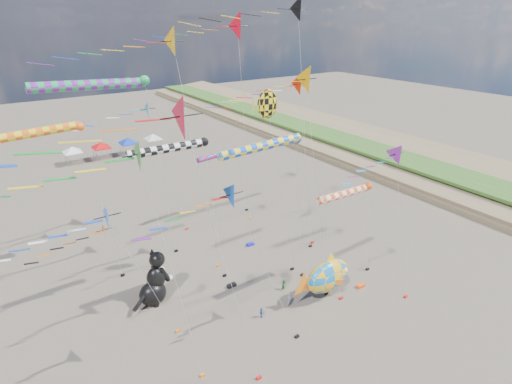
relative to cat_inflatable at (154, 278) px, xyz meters
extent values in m
plane|color=brown|center=(8.01, -15.32, -2.60)|extent=(260.00, 260.00, 0.00)
cone|color=#1B831E|center=(-2.08, -10.12, 14.89)|extent=(2.00, 2.14, 2.21)
cylinder|color=#B2B2B2|center=(-1.25, -10.12, 6.15)|extent=(1.69, 0.02, 17.49)
cube|color=black|center=(-0.41, -10.12, -2.50)|extent=(0.36, 0.24, 0.20)
cone|color=black|center=(16.00, -0.86, 22.52)|extent=(2.31, 2.47, 2.55)
cylinder|color=#B2B2B2|center=(17.16, -0.86, 9.96)|extent=(2.35, 0.02, 25.12)
cube|color=black|center=(18.33, -0.86, -2.50)|extent=(0.36, 0.24, 0.20)
cone|color=blue|center=(4.34, -11.03, 11.40)|extent=(1.84, 1.97, 2.03)
cylinder|color=#B2B2B2|center=(6.11, -11.03, 4.40)|extent=(3.55, 0.02, 14.00)
cube|color=black|center=(7.87, -11.03, -2.50)|extent=(0.36, 0.24, 0.20)
cone|color=red|center=(16.88, -0.39, 15.99)|extent=(2.12, 2.27, 2.34)
cylinder|color=#B2B2B2|center=(17.97, -0.39, 6.70)|extent=(2.19, 0.02, 18.59)
cube|color=black|center=(19.05, -0.39, -2.50)|extent=(0.36, 0.24, 0.20)
cone|color=purple|center=(16.49, -12.85, 12.58)|extent=(1.59, 1.71, 1.76)
cylinder|color=#B2B2B2|center=(18.10, -12.85, 4.99)|extent=(3.24, 0.02, 15.18)
cube|color=black|center=(19.71, -12.85, -2.50)|extent=(0.36, 0.24, 0.20)
cone|color=#F9B112|center=(5.88, 1.69, 20.08)|extent=(2.46, 2.64, 2.72)
cylinder|color=#B2B2B2|center=(6.71, 1.69, 8.74)|extent=(1.70, 0.02, 22.68)
cube|color=black|center=(7.55, 1.69, -2.50)|extent=(0.36, 0.24, 0.20)
cone|color=blue|center=(-2.52, -4.87, 10.03)|extent=(1.81, 1.94, 2.00)
cylinder|color=#B2B2B2|center=(-1.29, -4.87, 3.72)|extent=(2.48, 0.02, 12.63)
cube|color=black|center=(-0.06, -4.87, -2.50)|extent=(0.36, 0.24, 0.20)
cone|color=red|center=(14.91, 8.94, 20.99)|extent=(3.10, 3.32, 3.42)
cylinder|color=#B2B2B2|center=(15.69, 8.94, 9.19)|extent=(1.60, 0.02, 23.58)
cube|color=black|center=(16.48, 8.94, -2.50)|extent=(0.36, 0.24, 0.20)
cone|color=#F9A706|center=(11.49, -8.25, 17.84)|extent=(2.01, 2.15, 2.22)
cylinder|color=#B2B2B2|center=(12.65, -8.25, 7.62)|extent=(2.34, 0.02, 20.44)
cube|color=black|center=(13.81, -8.25, -2.50)|extent=(0.36, 0.24, 0.20)
cone|color=#10A3BE|center=(6.54, 10.97, 12.94)|extent=(1.76, 1.89, 1.95)
cylinder|color=#B2B2B2|center=(7.41, 10.97, 5.17)|extent=(1.76, 0.02, 15.54)
cube|color=black|center=(8.28, 10.97, -2.50)|extent=(0.36, 0.24, 0.20)
cone|color=red|center=(-1.01, -12.65, 17.27)|extent=(2.44, 2.61, 2.69)
cylinder|color=#B2B2B2|center=(0.94, -12.65, 7.34)|extent=(3.92, 0.02, 19.87)
cube|color=black|center=(2.89, -12.65, -2.50)|extent=(0.36, 0.24, 0.20)
cone|color=orange|center=(-2.57, 3.36, 4.40)|extent=(1.49, 1.59, 1.64)
cylinder|color=#B2B2B2|center=(-0.75, 3.36, 0.90)|extent=(3.65, 0.02, 7.01)
cube|color=black|center=(1.06, 3.36, -2.50)|extent=(0.36, 0.24, 0.20)
cylinder|color=red|center=(13.12, 11.25, 6.21)|extent=(5.55, 0.65, 0.65)
sphere|color=red|center=(15.89, 11.25, 6.21)|extent=(0.68, 0.68, 0.68)
cylinder|color=#B2B2B2|center=(16.64, 11.25, 1.81)|extent=(1.52, 0.02, 8.81)
cube|color=black|center=(17.39, 11.25, -2.50)|extent=(0.36, 0.24, 0.20)
cylinder|color=#1C9D51|center=(-1.35, 6.95, 16.45)|extent=(9.77, 0.90, 0.90)
sphere|color=#1C9D51|center=(3.53, 6.95, 16.45)|extent=(0.95, 0.95, 0.95)
cylinder|color=#B2B2B2|center=(4.28, 6.95, 6.92)|extent=(1.52, 0.02, 19.04)
cube|color=black|center=(5.03, 6.95, -2.50)|extent=(0.36, 0.24, 0.20)
cylinder|color=#FF6215|center=(-6.32, 5.69, 13.28)|extent=(6.78, 0.72, 0.72)
sphere|color=#FF6215|center=(-2.93, 5.69, 13.28)|extent=(0.76, 0.76, 0.76)
cylinder|color=#B2B2B2|center=(-2.18, 5.69, 5.34)|extent=(1.52, 0.02, 15.88)
cube|color=black|center=(-1.43, 5.69, -2.50)|extent=(0.36, 0.24, 0.20)
cylinder|color=blue|center=(8.59, -4.65, 12.16)|extent=(7.54, 0.75, 0.75)
sphere|color=blue|center=(12.36, -4.65, 12.16)|extent=(0.79, 0.79, 0.79)
cylinder|color=#B2B2B2|center=(13.11, -4.65, 4.78)|extent=(1.52, 0.02, 14.76)
cube|color=black|center=(13.86, -4.65, -2.50)|extent=(0.36, 0.24, 0.20)
cylinder|color=#F04D11|center=(15.50, -7.75, 7.35)|extent=(6.37, 0.68, 0.68)
sphere|color=#F04D11|center=(18.68, -7.75, 7.35)|extent=(0.72, 0.72, 0.72)
cylinder|color=#B2B2B2|center=(19.43, -7.75, 2.38)|extent=(1.52, 0.02, 9.95)
cube|color=black|center=(20.18, -7.75, -2.50)|extent=(0.36, 0.24, 0.20)
cylinder|color=black|center=(2.33, -0.24, 11.96)|extent=(6.72, 0.74, 0.74)
sphere|color=black|center=(5.69, -0.24, 11.96)|extent=(0.77, 0.77, 0.77)
cylinder|color=#B2B2B2|center=(6.44, -0.24, 4.68)|extent=(1.52, 0.02, 14.55)
cube|color=black|center=(7.19, -0.24, -2.50)|extent=(0.36, 0.24, 0.20)
ellipsoid|color=yellow|center=(11.67, -1.24, 14.69)|extent=(2.20, 0.40, 2.64)
cone|color=yellow|center=(10.17, -1.24, 14.69)|extent=(0.12, 1.80, 1.80)
cylinder|color=#B2B2B2|center=(12.67, -2.24, 6.05)|extent=(2.03, 2.03, 17.29)
cube|color=black|center=(13.67, -3.24, -2.50)|extent=(0.36, 0.24, 0.20)
ellipsoid|color=#1273B6|center=(13.47, -8.56, -0.18)|extent=(4.93, 2.22, 3.22)
cone|color=orange|center=(10.68, -8.56, -0.18)|extent=(2.36, 0.27, 2.36)
cone|color=yellow|center=(13.68, -8.56, 1.43)|extent=(1.72, 0.21, 1.72)
cylinder|color=#B2B2B2|center=(14.61, -9.06, -1.66)|extent=(0.33, 1.04, 1.90)
cube|color=red|center=(14.47, -9.56, -2.50)|extent=(0.36, 0.24, 0.20)
imported|color=#91919E|center=(9.75, -7.59, -1.83)|extent=(0.67, 0.62, 1.54)
imported|color=#1F722E|center=(10.89, -5.42, -2.05)|extent=(0.58, 0.47, 1.10)
imported|color=#2136B8|center=(6.82, -7.37, -2.09)|extent=(0.55, 0.62, 1.01)
cube|color=#1519D8|center=(12.74, 3.32, -2.45)|extent=(0.90, 0.44, 0.30)
cube|color=black|center=(6.91, -2.11, -2.45)|extent=(0.90, 0.44, 0.30)
cube|color=#F34C14|center=(17.38, -9.35, -2.45)|extent=(0.90, 0.44, 0.30)
cube|color=white|center=(2.01, 44.68, -0.35)|extent=(3.00, 3.00, 0.15)
pyramid|color=white|center=(2.01, 44.68, 0.70)|extent=(4.20, 4.20, 1.00)
cylinder|color=#999999|center=(0.71, 43.38, -1.50)|extent=(0.08, 0.08, 2.20)
cylinder|color=#999999|center=(3.31, 43.38, -1.50)|extent=(0.08, 0.08, 2.20)
cylinder|color=#999999|center=(0.71, 45.98, -1.50)|extent=(0.08, 0.08, 2.20)
cylinder|color=#999999|center=(3.31, 45.98, -1.50)|extent=(0.08, 0.08, 2.20)
cube|color=red|center=(7.01, 44.68, -0.35)|extent=(3.00, 3.00, 0.15)
pyramid|color=red|center=(7.01, 44.68, 0.70)|extent=(4.20, 4.20, 1.00)
cylinder|color=#999999|center=(5.71, 43.38, -1.50)|extent=(0.08, 0.08, 2.20)
cylinder|color=#999999|center=(8.31, 43.38, -1.50)|extent=(0.08, 0.08, 2.20)
cylinder|color=#999999|center=(5.71, 45.98, -1.50)|extent=(0.08, 0.08, 2.20)
cylinder|color=#999999|center=(8.31, 45.98, -1.50)|extent=(0.08, 0.08, 2.20)
cube|color=#1237BB|center=(12.01, 44.68, -0.35)|extent=(3.00, 3.00, 0.15)
pyramid|color=#1237BB|center=(12.01, 44.68, 0.70)|extent=(4.20, 4.20, 1.00)
cylinder|color=#999999|center=(10.71, 43.38, -1.50)|extent=(0.08, 0.08, 2.20)
cylinder|color=#999999|center=(13.31, 43.38, -1.50)|extent=(0.08, 0.08, 2.20)
cylinder|color=#999999|center=(10.71, 45.98, -1.50)|extent=(0.08, 0.08, 2.20)
cylinder|color=#999999|center=(13.31, 45.98, -1.50)|extent=(0.08, 0.08, 2.20)
cube|color=silver|center=(17.01, 44.68, -0.35)|extent=(3.00, 3.00, 0.15)
pyramid|color=silver|center=(17.01, 44.68, 0.70)|extent=(4.20, 4.20, 1.00)
cylinder|color=#999999|center=(15.71, 43.38, -1.50)|extent=(0.08, 0.08, 2.20)
cylinder|color=#999999|center=(18.31, 43.38, -1.50)|extent=(0.08, 0.08, 2.20)
cylinder|color=#999999|center=(15.71, 45.98, -1.50)|extent=(0.08, 0.08, 2.20)
cylinder|color=#999999|center=(18.31, 45.98, -1.50)|extent=(0.08, 0.08, 2.20)
imported|color=#26262D|center=(25.82, 42.68, -1.94)|extent=(4.14, 3.23, 1.32)
camera|label=1|loc=(-9.30, -30.16, 21.78)|focal=28.00mm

